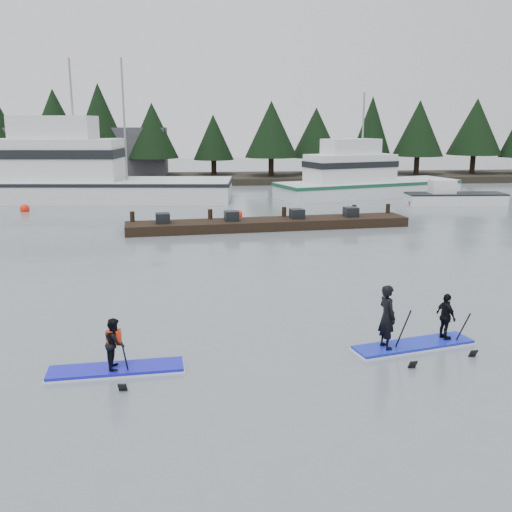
{
  "coord_description": "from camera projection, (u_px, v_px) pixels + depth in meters",
  "views": [
    {
      "loc": [
        -1.78,
        -12.27,
        5.38
      ],
      "look_at": [
        0.0,
        6.0,
        1.1
      ],
      "focal_mm": 40.0,
      "sensor_mm": 36.0,
      "label": 1
    }
  ],
  "objects": [
    {
      "name": "ground",
      "position": [
        281.0,
        360.0,
        13.28
      ],
      "size": [
        160.0,
        160.0,
        0.0
      ],
      "primitive_type": "plane",
      "color": "gray",
      "rests_on": "ground"
    },
    {
      "name": "far_shore",
      "position": [
        219.0,
        178.0,
        53.92
      ],
      "size": [
        70.0,
        8.0,
        0.6
      ],
      "primitive_type": "cube",
      "color": "#2D281E",
      "rests_on": "ground"
    },
    {
      "name": "treeline",
      "position": [
        219.0,
        182.0,
        53.99
      ],
      "size": [
        60.0,
        4.0,
        8.0
      ],
      "primitive_type": null,
      "color": "black",
      "rests_on": "ground"
    },
    {
      "name": "waterfront_building",
      "position": [
        70.0,
        154.0,
        54.04
      ],
      "size": [
        18.0,
        6.0,
        5.0
      ],
      "primitive_type": "cube",
      "color": "#4C4C51",
      "rests_on": "ground"
    },
    {
      "name": "fishing_boat_large",
      "position": [
        83.0,
        188.0,
        40.84
      ],
      "size": [
        20.3,
        7.5,
        10.95
      ],
      "rotation": [
        0.0,
        0.0,
        -0.1
      ],
      "color": "white",
      "rests_on": "ground"
    },
    {
      "name": "fishing_boat_medium",
      "position": [
        364.0,
        188.0,
        43.19
      ],
      "size": [
        14.8,
        8.18,
        8.51
      ],
      "rotation": [
        0.0,
        0.0,
        0.31
      ],
      "color": "white",
      "rests_on": "ground"
    },
    {
      "name": "skiff",
      "position": [
        455.0,
        199.0,
        38.74
      ],
      "size": [
        6.61,
        2.29,
        0.76
      ],
      "primitive_type": "cube",
      "rotation": [
        0.0,
        0.0,
        -0.05
      ],
      "color": "white",
      "rests_on": "ground"
    },
    {
      "name": "floating_dock",
      "position": [
        269.0,
        224.0,
        29.8
      ],
      "size": [
        14.9,
        3.56,
        0.49
      ],
      "primitive_type": "cube",
      "rotation": [
        0.0,
        0.0,
        0.11
      ],
      "color": "black",
      "rests_on": "ground"
    },
    {
      "name": "buoy_d",
      "position": [
        333.0,
        222.0,
        31.98
      ],
      "size": [
        0.53,
        0.53,
        0.53
      ],
      "primitive_type": "sphere",
      "color": "#FF230C",
      "rests_on": "ground"
    },
    {
      "name": "buoy_a",
      "position": [
        25.0,
        211.0,
        35.67
      ],
      "size": [
        0.59,
        0.59,
        0.59
      ],
      "primitive_type": "sphere",
      "color": "#FF230C",
      "rests_on": "ground"
    },
    {
      "name": "buoy_c",
      "position": [
        412.0,
        205.0,
        38.35
      ],
      "size": [
        0.54,
        0.54,
        0.54
      ],
      "primitive_type": "sphere",
      "color": "#FF230C",
      "rests_on": "ground"
    },
    {
      "name": "buoy_b",
      "position": [
        238.0,
        217.0,
        33.63
      ],
      "size": [
        0.52,
        0.52,
        0.52
      ],
      "primitive_type": "sphere",
      "color": "#FF230C",
      "rests_on": "ground"
    },
    {
      "name": "paddleboard_solo",
      "position": [
        115.0,
        355.0,
        12.56
      ],
      "size": [
        3.0,
        1.11,
        1.76
      ],
      "rotation": [
        0.0,
        0.0,
        0.08
      ],
      "color": "#1619D3",
      "rests_on": "ground"
    },
    {
      "name": "paddleboard_duo",
      "position": [
        412.0,
        325.0,
        13.88
      ],
      "size": [
        3.16,
        1.54,
        2.17
      ],
      "rotation": [
        0.0,
        0.0,
        0.24
      ],
      "color": "#1525CA",
      "rests_on": "ground"
    }
  ]
}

